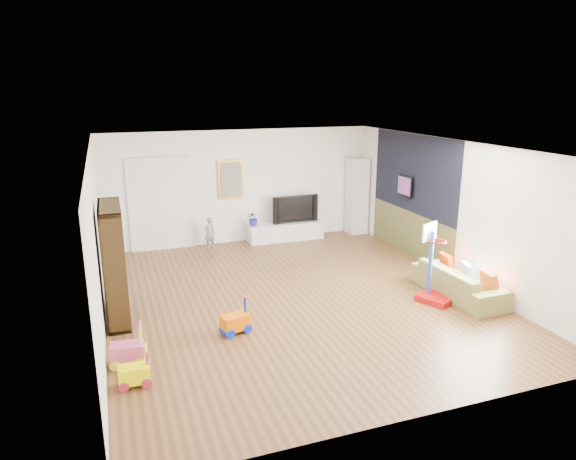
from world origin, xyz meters
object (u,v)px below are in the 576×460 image
object	(u,v)px
bookshelf	(114,263)
basketball_hoop	(439,264)
sofa	(459,282)
media_console	(285,231)

from	to	relation	value
bookshelf	basketball_hoop	bearing A→B (deg)	-12.19
sofa	basketball_hoop	size ratio (longest dim) A/B	1.35
bookshelf	sofa	xyz separation A→B (m)	(5.80, -1.12, -0.67)
media_console	bookshelf	distance (m)	5.28
media_console	sofa	bearing A→B (deg)	-68.27
media_console	bookshelf	world-z (taller)	bookshelf
sofa	media_console	bearing A→B (deg)	19.65
bookshelf	basketball_hoop	world-z (taller)	bookshelf
basketball_hoop	sofa	bearing A→B (deg)	-17.30
media_console	sofa	size ratio (longest dim) A/B	0.99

